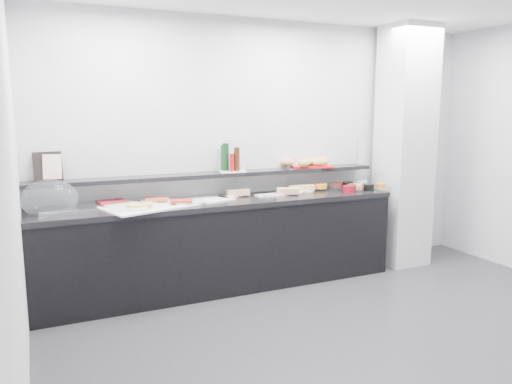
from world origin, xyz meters
name	(u,v)px	position (x,y,z in m)	size (l,w,h in m)	color
ground	(388,345)	(0.00, 0.00, 0.00)	(5.00, 5.00, 0.00)	#2D2D30
back_wall	(273,150)	(0.00, 2.00, 1.35)	(5.00, 0.02, 2.70)	silver
column	(404,147)	(1.50, 1.65, 1.35)	(0.50, 0.50, 2.70)	silver
buffet_cabinet	(223,247)	(-0.70, 1.70, 0.42)	(3.60, 0.60, 0.85)	black
counter_top	(222,202)	(-0.70, 1.70, 0.88)	(3.62, 0.62, 0.05)	black
wall_shelf	(216,175)	(-0.70, 1.88, 1.13)	(3.60, 0.25, 0.04)	black
cloche_base	(69,209)	(-2.12, 1.73, 0.92)	(0.46, 0.31, 0.04)	silver
cloche_dome	(50,199)	(-2.27, 1.71, 1.03)	(0.47, 0.31, 0.34)	silver
linen_runner	(167,203)	(-1.25, 1.72, 0.91)	(1.21, 0.57, 0.01)	silver
platter_meat_a	(119,203)	(-1.68, 1.82, 0.92)	(0.31, 0.21, 0.01)	white
food_meat_a	(111,201)	(-1.74, 1.84, 0.94)	(0.25, 0.16, 0.02)	maroon
platter_salmon	(154,200)	(-1.34, 1.84, 0.92)	(0.27, 0.18, 0.01)	silver
food_salmon	(157,199)	(-1.33, 1.79, 0.94)	(0.21, 0.13, 0.02)	#CC4A29
platter_cheese	(130,209)	(-1.63, 1.53, 0.92)	(0.29, 0.20, 0.01)	white
food_cheese	(139,205)	(-1.54, 1.55, 0.94)	(0.20, 0.13, 0.02)	#D3C052
platter_meat_b	(190,202)	(-1.06, 1.61, 0.92)	(0.28, 0.19, 0.01)	silver
food_meat_b	(181,201)	(-1.15, 1.59, 0.94)	(0.20, 0.13, 0.02)	maroon
sandwich_plate_left	(233,196)	(-0.53, 1.84, 0.91)	(0.34, 0.15, 0.01)	white
sandwich_food_left	(238,192)	(-0.49, 1.81, 0.94)	(0.23, 0.09, 0.06)	tan
tongs_left	(235,196)	(-0.54, 1.77, 0.92)	(0.01, 0.01, 0.16)	silver
sandwich_plate_mid	(272,195)	(-0.15, 1.71, 0.91)	(0.33, 0.14, 0.01)	white
sandwich_food_mid	(288,191)	(0.02, 1.68, 0.94)	(0.23, 0.09, 0.06)	tan
tongs_mid	(269,195)	(-0.21, 1.66, 0.92)	(0.01, 0.01, 0.16)	silver
sandwich_plate_right	(297,192)	(0.16, 1.75, 0.91)	(0.34, 0.14, 0.01)	silver
sandwich_food_right	(301,188)	(0.23, 1.79, 0.94)	(0.28, 0.11, 0.06)	#DCB573
tongs_right	(307,191)	(0.26, 1.71, 0.92)	(0.01, 0.01, 0.16)	silver
bowl_glass_fruit	(335,186)	(0.66, 1.78, 0.94)	(0.15, 0.15, 0.07)	silver
fill_glass_fruit	(320,186)	(0.49, 1.81, 0.95)	(0.15, 0.15, 0.05)	orange
bowl_black_jam	(348,185)	(0.84, 1.79, 0.94)	(0.12, 0.12, 0.07)	black
fill_black_jam	(337,185)	(0.69, 1.78, 0.95)	(0.13, 0.13, 0.05)	#4E0D0B
bowl_glass_cream	(351,185)	(0.90, 1.82, 0.94)	(0.16, 0.16, 0.07)	silver
fill_glass_cream	(360,183)	(1.03, 1.84, 0.95)	(0.17, 0.17, 0.05)	white
bowl_red_jam	(349,189)	(0.70, 1.56, 0.94)	(0.14, 0.14, 0.07)	maroon
fill_red_jam	(352,187)	(0.76, 1.59, 0.95)	(0.11, 0.11, 0.05)	#5E200D
bowl_glass_salmon	(355,188)	(0.80, 1.59, 0.94)	(0.18, 0.18, 0.07)	white
fill_glass_salmon	(355,187)	(0.81, 1.60, 0.95)	(0.14, 0.14, 0.05)	orange
bowl_black_fruit	(368,187)	(0.97, 1.58, 0.94)	(0.13, 0.13, 0.07)	black
fill_black_fruit	(381,185)	(1.12, 1.57, 0.95)	(0.10, 0.10, 0.05)	orange
framed_print	(48,166)	(-2.26, 1.96, 1.28)	(0.24, 0.02, 0.26)	black
print_art	(52,167)	(-2.23, 1.92, 1.28)	(0.16, 0.00, 0.22)	beige
condiment_tray	(233,172)	(-0.53, 1.85, 1.16)	(0.26, 0.16, 0.01)	white
bottle_green_a	(224,158)	(-0.59, 1.94, 1.29)	(0.06, 0.06, 0.26)	#103C1A
bottle_brown	(237,159)	(-0.49, 1.84, 1.28)	(0.06, 0.06, 0.24)	#371B0A
bottle_green_b	(226,157)	(-0.58, 1.91, 1.30)	(0.07, 0.07, 0.28)	black
bottle_hot	(232,162)	(-0.55, 1.83, 1.25)	(0.04, 0.04, 0.18)	#A80C11
shaker_salt	(243,167)	(-0.41, 1.87, 1.20)	(0.03, 0.03, 0.07)	white
shaker_pepper	(236,167)	(-0.47, 1.90, 1.20)	(0.03, 0.03, 0.07)	silver
bread_tray	(311,166)	(0.42, 1.91, 1.16)	(0.44, 0.31, 0.02)	red
bread_roll_nw	(287,162)	(0.15, 1.96, 1.21)	(0.15, 0.10, 0.08)	#CF874F
bread_roll_n	(312,161)	(0.47, 1.95, 1.21)	(0.13, 0.08, 0.08)	#B18543
bread_roll_ne	(322,160)	(0.62, 1.98, 1.21)	(0.15, 0.10, 0.08)	tan
bread_roll_sw	(304,163)	(0.27, 1.79, 1.21)	(0.15, 0.10, 0.08)	#B99146
bread_roll_s	(318,162)	(0.45, 1.81, 1.21)	(0.14, 0.09, 0.08)	tan
bread_roll_se	(321,162)	(0.49, 1.80, 1.21)	(0.14, 0.09, 0.08)	#B58345
bread_roll_midw	(309,162)	(0.38, 1.89, 1.21)	(0.14, 0.09, 0.08)	gold
bread_roll_mide	(308,162)	(0.37, 1.88, 1.21)	(0.15, 0.10, 0.08)	#B38444
carafe	(361,152)	(1.04, 1.84, 1.30)	(0.10, 0.10, 0.30)	white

